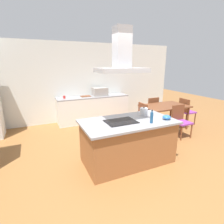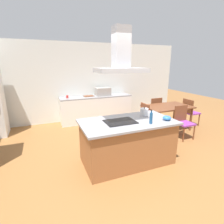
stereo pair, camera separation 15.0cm
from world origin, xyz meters
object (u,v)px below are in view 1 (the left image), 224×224
(cutting_board, at_px, (86,96))
(chair_facing_back_wall, at_px, (151,108))
(mixing_bowl, at_px, (167,117))
(olive_oil_bottle, at_px, (152,117))
(chair_at_left_end, at_px, (139,117))
(tea_kettle, at_px, (144,112))
(chair_facing_island, at_px, (180,119))
(range_hood, at_px, (122,58))
(dining_table, at_px, (165,108))
(countertop_microwave, at_px, (100,92))
(chair_at_right_end, at_px, (186,110))
(cooktop, at_px, (121,122))
(coffee_mug_red, at_px, (64,97))

(cutting_board, distance_m, chair_facing_back_wall, 2.31)
(chair_facing_back_wall, bearing_deg, mixing_bowl, -120.10)
(olive_oil_bottle, bearing_deg, chair_at_left_end, 64.07)
(tea_kettle, xyz_separation_m, cutting_board, (-0.54, 2.72, -0.07))
(mixing_bowl, bearing_deg, olive_oil_bottle, -172.54)
(chair_facing_island, relative_size, range_hood, 0.99)
(dining_table, height_order, range_hood, range_hood)
(countertop_microwave, relative_size, chair_facing_back_wall, 0.56)
(chair_at_right_end, bearing_deg, dining_table, 180.00)
(olive_oil_bottle, xyz_separation_m, chair_facing_back_wall, (1.66, 2.20, -0.50))
(cutting_board, xyz_separation_m, chair_at_left_end, (1.11, -1.71, -0.40))
(cooktop, distance_m, chair_at_left_end, 1.79)
(cooktop, height_order, chair_at_left_end, cooktop)
(chair_facing_back_wall, xyz_separation_m, range_hood, (-2.16, -1.89, 1.59))
(countertop_microwave, distance_m, chair_facing_island, 2.82)
(tea_kettle, bearing_deg, chair_at_left_end, 60.72)
(cooktop, height_order, cutting_board, cutting_board)
(chair_facing_island, bearing_deg, coffee_mug_red, 140.03)
(coffee_mug_red, xyz_separation_m, chair_facing_island, (2.76, -2.31, -0.44))
(chair_at_left_end, bearing_deg, chair_at_right_end, 0.00)
(olive_oil_bottle, xyz_separation_m, countertop_microwave, (0.14, 3.19, 0.03))
(cutting_board, bearing_deg, dining_table, -40.16)
(olive_oil_bottle, bearing_deg, countertop_microwave, 87.42)
(chair_at_left_end, bearing_deg, cutting_board, 122.96)
(mixing_bowl, xyz_separation_m, cutting_board, (-0.78, 3.18, -0.04))
(tea_kettle, distance_m, coffee_mug_red, 2.95)
(cutting_board, height_order, range_hood, range_hood)
(tea_kettle, bearing_deg, chair_facing_island, 13.27)
(dining_table, bearing_deg, range_hood, -150.47)
(olive_oil_bottle, bearing_deg, dining_table, 42.68)
(cutting_board, relative_size, chair_at_left_end, 0.38)
(chair_at_left_end, distance_m, chair_facing_back_wall, 1.13)
(coffee_mug_red, xyz_separation_m, chair_facing_back_wall, (2.76, -0.98, -0.44))
(dining_table, bearing_deg, mixing_bowl, -130.07)
(tea_kettle, height_order, chair_facing_back_wall, tea_kettle)
(olive_oil_bottle, distance_m, countertop_microwave, 3.19)
(coffee_mug_red, bearing_deg, countertop_microwave, 0.43)
(mixing_bowl, bearing_deg, tea_kettle, 117.92)
(countertop_microwave, height_order, range_hood, range_hood)
(chair_facing_island, distance_m, range_hood, 2.74)
(cooktop, xyz_separation_m, mixing_bowl, (0.92, -0.25, 0.04))
(range_hood, bearing_deg, chair_facing_island, 14.51)
(countertop_microwave, height_order, cutting_board, countertop_microwave)
(countertop_microwave, distance_m, cutting_board, 0.52)
(coffee_mug_red, bearing_deg, chair_facing_back_wall, -19.58)
(chair_facing_island, xyz_separation_m, range_hood, (-2.16, -0.56, 1.59))
(tea_kettle, distance_m, countertop_microwave, 2.67)
(cutting_board, bearing_deg, tea_kettle, -78.84)
(chair_facing_back_wall, bearing_deg, chair_at_right_end, -36.01)
(tea_kettle, height_order, chair_facing_island, tea_kettle)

